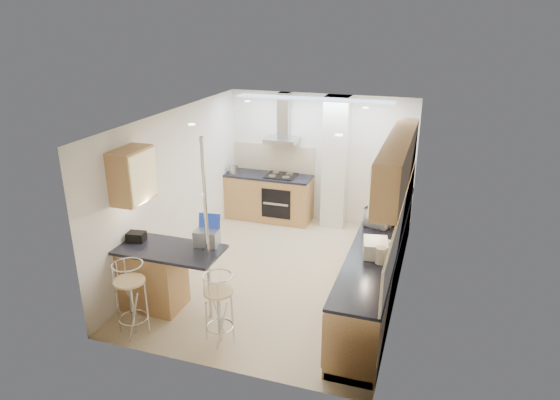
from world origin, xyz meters
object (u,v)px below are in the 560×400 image
(microwave, at_px, (382,215))
(bread_bin, at_px, (375,248))
(bar_stool_end, at_px, (219,309))
(bar_stool_near, at_px, (131,299))
(laptop, at_px, (207,238))

(microwave, relative_size, bread_bin, 1.39)
(microwave, height_order, bar_stool_end, microwave)
(microwave, height_order, bar_stool_near, microwave)
(microwave, distance_m, laptop, 2.63)
(laptop, distance_m, bar_stool_near, 1.23)
(laptop, xyz_separation_m, bar_stool_end, (0.48, -0.71, -0.58))
(bar_stool_near, relative_size, bar_stool_end, 1.07)
(laptop, distance_m, bread_bin, 2.24)
(microwave, xyz_separation_m, laptop, (-2.14, -1.53, -0.02))
(bread_bin, bearing_deg, laptop, -178.07)
(bar_stool_near, height_order, bread_bin, bread_bin)
(laptop, height_order, bar_stool_near, laptop)
(bar_stool_near, bearing_deg, microwave, 49.52)
(bar_stool_near, xyz_separation_m, bread_bin, (2.83, 1.36, 0.52))
(bar_stool_end, distance_m, bread_bin, 2.14)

